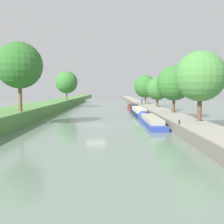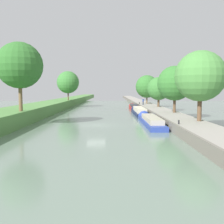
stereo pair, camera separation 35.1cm
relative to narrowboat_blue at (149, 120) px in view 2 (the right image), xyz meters
name	(u,v)px [view 2 (the right image)]	position (x,y,z in m)	size (l,w,h in m)	color
ground_plane	(96,125)	(-7.50, -1.44, -0.49)	(160.00, 160.00, 0.00)	slate
left_grassy_bank	(5,118)	(-19.75, -1.44, 0.50)	(6.33, 260.00, 1.98)	#518442
right_towpath	(179,121)	(3.75, -1.44, 0.05)	(4.33, 260.00, 1.07)	gray
stone_quay	(162,121)	(1.46, -1.44, 0.07)	(0.25, 260.00, 1.12)	#6B665B
narrowboat_blue	(149,120)	(0.00, 0.00, 0.00)	(2.07, 14.84, 1.97)	#283D93
narrowboat_navy	(138,111)	(-0.08, 14.97, 0.09)	(2.04, 15.24, 2.06)	#141E42
narrowboat_red	(133,107)	(0.00, 28.26, 0.06)	(1.93, 10.45, 1.88)	maroon
tree_rightbank_near	(200,76)	(5.04, -5.67, 5.90)	(5.98, 5.98, 8.32)	brown
tree_rightbank_midnear	(174,83)	(4.85, 6.24, 5.36)	(5.66, 5.66, 7.61)	brown
tree_rightbank_midfar	(158,89)	(4.86, 21.28, 4.55)	(5.03, 5.03, 6.50)	brown
tree_rightbank_far	(146,87)	(4.04, 34.64, 5.18)	(6.07, 6.07, 7.64)	brown
tree_leftbank_downstream	(19,65)	(-17.33, -2.35, 7.44)	(6.00, 6.00, 8.97)	brown
tree_leftbank_upstream	(67,82)	(-17.23, 35.03, 6.32)	(5.97, 5.97, 7.82)	brown
person_walking	(142,101)	(2.32, 28.44, 1.46)	(0.34, 0.34, 1.66)	#282D42
mooring_bollard_near	(178,122)	(1.88, -8.59, 0.81)	(0.16, 0.16, 0.45)	black
mooring_bollard_far	(139,103)	(1.88, 33.11, 0.81)	(0.16, 0.16, 0.45)	black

